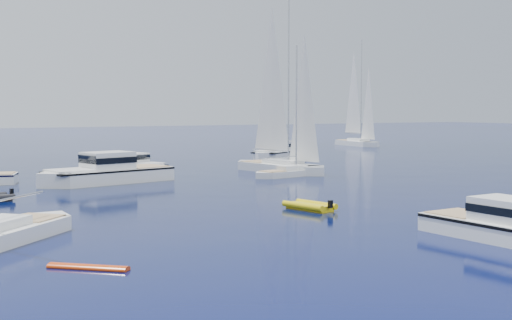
{
  "coord_description": "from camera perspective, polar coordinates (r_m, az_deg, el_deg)",
  "views": [
    {
      "loc": [
        -24.54,
        -18.54,
        6.08
      ],
      "look_at": [
        1.07,
        25.87,
        2.2
      ],
      "focal_mm": 48.26,
      "sensor_mm": 36.0,
      "label": 1
    }
  ],
  "objects": [
    {
      "name": "motor_cruiser_near",
      "position": [
        33.7,
        20.3,
        -6.34
      ],
      "size": [
        3.37,
        9.72,
        2.52
      ],
      "primitive_type": null,
      "rotation": [
        0.0,
        0.0,
        3.19
      ],
      "color": "white",
      "rests_on": "ground"
    },
    {
      "name": "motor_cruiser_centre",
      "position": [
        57.14,
        -12.37,
        -1.88
      ],
      "size": [
        12.84,
        6.37,
        3.23
      ],
      "primitive_type": null,
      "rotation": [
        0.0,
        0.0,
        1.79
      ],
      "color": "white",
      "rests_on": "ground"
    },
    {
      "name": "motor_cruiser_distant",
      "position": [
        83.03,
        1.86,
        0.13
      ],
      "size": [
        10.47,
        7.88,
        2.7
      ],
      "primitive_type": null,
      "rotation": [
        0.0,
        0.0,
        2.1
      ],
      "color": "silver",
      "rests_on": "ground"
    },
    {
      "name": "motor_cruiser_horizon",
      "position": [
        66.88,
        -10.06,
        -0.96
      ],
      "size": [
        5.46,
        9.15,
        2.3
      ],
      "primitive_type": null,
      "rotation": [
        0.0,
        0.0,
        3.48
      ],
      "color": "silver",
      "rests_on": "ground"
    },
    {
      "name": "sailboat_mid_l",
      "position": [
        33.45,
        -20.41,
        -6.42
      ],
      "size": [
        9.64,
        9.5,
        15.78
      ],
      "primitive_type": null,
      "rotation": [
        0.0,
        0.0,
        2.34
      ],
      "color": "white",
      "rests_on": "ground"
    },
    {
      "name": "sailboat_centre",
      "position": [
        61.53,
        2.79,
        -1.35
      ],
      "size": [
        8.48,
        3.53,
        12.1
      ],
      "primitive_type": null,
      "rotation": [
        0.0,
        0.0,
        4.89
      ],
      "color": "silver",
      "rests_on": "ground"
    },
    {
      "name": "sailboat_sails_r",
      "position": [
        65.68,
        1.95,
        -0.99
      ],
      "size": [
        5.39,
        12.69,
        18.1
      ],
      "primitive_type": null,
      "rotation": [
        0.0,
        0.0,
        3.32
      ],
      "color": "silver",
      "rests_on": "ground"
    },
    {
      "name": "sailboat_sails_far",
      "position": [
        112.79,
        8.33,
        1.19
      ],
      "size": [
        4.22,
        12.2,
        17.59
      ],
      "primitive_type": null,
      "rotation": [
        0.0,
        0.0,
        3.05
      ],
      "color": "white",
      "rests_on": "ground"
    },
    {
      "name": "tender_yellow",
      "position": [
        41.36,
        4.46,
        -4.14
      ],
      "size": [
        2.5,
        3.64,
        0.95
      ],
      "primitive_type": null,
      "rotation": [
        0.0,
        0.0,
        0.2
      ],
      "color": "#DDC00D",
      "rests_on": "ground"
    },
    {
      "name": "kayak_orange",
      "position": [
        27.11,
        -13.74,
        -8.76
      ],
      "size": [
        2.73,
        2.58,
        0.3
      ],
      "primitive_type": null,
      "rotation": [
        0.0,
        0.0,
        0.83
      ],
      "color": "#C03409",
      "rests_on": "ground"
    }
  ]
}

